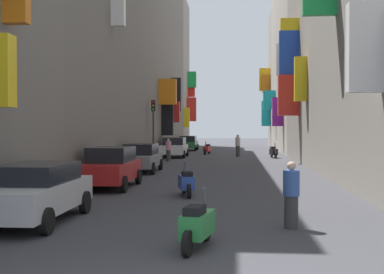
% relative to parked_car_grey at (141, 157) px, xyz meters
% --- Properties ---
extents(ground_plane, '(140.00, 140.00, 0.00)m').
position_rel_parked_car_grey_xyz_m(ground_plane, '(3.99, 9.14, -0.77)').
color(ground_plane, '#38383D').
extents(building_left_mid_a, '(7.35, 40.32, 19.46)m').
position_rel_parked_car_grey_xyz_m(building_left_mid_a, '(-4.01, 11.34, 8.96)').
color(building_left_mid_a, slate).
rests_on(building_left_mid_a, ground).
extents(building_left_mid_b, '(7.15, 7.65, 17.52)m').
position_rel_parked_car_grey_xyz_m(building_left_mid_b, '(-3.99, 35.32, 7.98)').
color(building_left_mid_b, gray).
rests_on(building_left_mid_b, ground).
extents(building_right_mid_a, '(7.34, 9.43, 13.93)m').
position_rel_parked_car_grey_xyz_m(building_right_mid_a, '(11.97, 10.27, 6.20)').
color(building_right_mid_a, gray).
rests_on(building_right_mid_a, ground).
extents(building_right_mid_b, '(7.25, 18.03, 20.04)m').
position_rel_parked_car_grey_xyz_m(building_right_mid_b, '(11.98, 24.01, 9.25)').
color(building_right_mid_b, '#B2A899').
rests_on(building_right_mid_b, ground).
extents(building_right_mid_c, '(7.29, 6.11, 15.85)m').
position_rel_parked_car_grey_xyz_m(building_right_mid_c, '(11.95, 36.07, 7.14)').
color(building_right_mid_c, '#9E9384').
rests_on(building_right_mid_c, ground).
extents(parked_car_grey, '(1.88, 3.98, 1.47)m').
position_rel_parked_car_grey_xyz_m(parked_car_grey, '(0.00, 0.00, 0.00)').
color(parked_car_grey, slate).
rests_on(parked_car_grey, ground).
extents(parked_car_red, '(1.85, 4.12, 1.56)m').
position_rel_parked_car_grey_xyz_m(parked_car_red, '(0.11, -6.87, 0.04)').
color(parked_car_red, '#B21E1E').
rests_on(parked_car_red, ground).
extents(parked_car_silver, '(1.89, 4.27, 1.43)m').
position_rel_parked_car_grey_xyz_m(parked_car_silver, '(-0.02, -14.00, -0.01)').
color(parked_car_silver, '#B7B7BC').
rests_on(parked_car_silver, ground).
extents(parked_car_white, '(1.96, 4.10, 1.51)m').
position_rel_parked_car_grey_xyz_m(parked_car_white, '(0.18, 12.96, 0.02)').
color(parked_car_white, white).
rests_on(parked_car_white, ground).
extents(parked_car_green, '(1.91, 4.28, 1.45)m').
position_rel_parked_car_grey_xyz_m(parked_car_green, '(0.17, 24.54, -0.01)').
color(parked_car_green, '#236638').
rests_on(parked_car_green, ground).
extents(scooter_green, '(0.64, 1.85, 1.13)m').
position_rel_parked_car_grey_xyz_m(scooter_green, '(4.18, -16.39, -0.30)').
color(scooter_green, '#287F3D').
rests_on(scooter_green, ground).
extents(scooter_red, '(0.67, 1.85, 1.13)m').
position_rel_parked_car_grey_xyz_m(scooter_red, '(2.49, 17.44, -0.30)').
color(scooter_red, red).
rests_on(scooter_red, ground).
extents(scooter_orange, '(0.48, 1.84, 1.13)m').
position_rel_parked_car_grey_xyz_m(scooter_orange, '(0.11, 19.96, -0.30)').
color(scooter_orange, orange).
rests_on(scooter_orange, ground).
extents(scooter_blue, '(0.67, 1.85, 1.13)m').
position_rel_parked_car_grey_xyz_m(scooter_blue, '(3.25, -8.96, -0.30)').
color(scooter_blue, '#2D4CAD').
rests_on(scooter_blue, ground).
extents(scooter_black, '(0.59, 1.82, 1.13)m').
position_rel_parked_car_grey_xyz_m(scooter_black, '(7.76, 12.72, -0.30)').
color(scooter_black, black).
rests_on(scooter_black, ground).
extents(pedestrian_crossing, '(0.52, 0.52, 1.54)m').
position_rel_parked_car_grey_xyz_m(pedestrian_crossing, '(6.19, -14.24, -0.00)').
color(pedestrian_crossing, '#323232').
rests_on(pedestrian_crossing, ground).
extents(pedestrian_near_left, '(0.39, 0.39, 1.55)m').
position_rel_parked_car_grey_xyz_m(pedestrian_near_left, '(0.30, 8.64, 0.00)').
color(pedestrian_near_left, '#3A3A3A').
rests_on(pedestrian_near_left, ground).
extents(pedestrian_near_right, '(0.50, 0.50, 1.73)m').
position_rel_parked_car_grey_xyz_m(pedestrian_near_right, '(5.08, 14.29, 0.10)').
color(pedestrian_near_right, '#353535').
rests_on(pedestrian_near_right, ground).
extents(traffic_light_near_corner, '(0.26, 0.34, 4.14)m').
position_rel_parked_car_grey_xyz_m(traffic_light_near_corner, '(-0.62, 7.89, 2.06)').
color(traffic_light_near_corner, '#2D2D2D').
rests_on(traffic_light_near_corner, ground).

